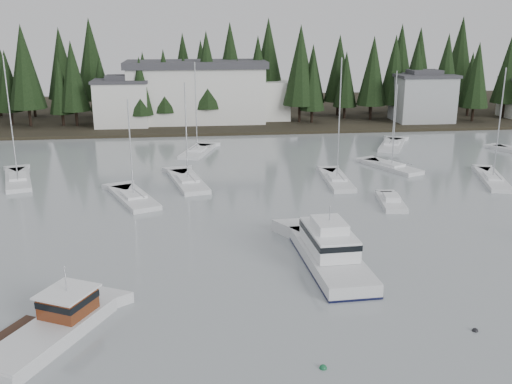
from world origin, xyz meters
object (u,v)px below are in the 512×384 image
at_px(sailboat_5, 392,146).
at_px(sailboat_1, 392,168).
at_px(sailboat_4, 188,183).
at_px(sailboat_10, 492,181).
at_px(lobster_boat_brown, 53,329).
at_px(sailboat_0, 134,200).
at_px(sailboat_6, 337,181).
at_px(runabout_1, 391,203).
at_px(sailboat_3, 197,153).
at_px(harbor_inn, 208,92).
at_px(house_west, 122,102).
at_px(cabin_cruiser_center, 330,254).
at_px(sailboat_8, 18,181).
at_px(house_east_a, 423,97).

bearing_deg(sailboat_5, sailboat_1, -173.81).
bearing_deg(sailboat_5, sailboat_4, 145.33).
bearing_deg(sailboat_1, sailboat_10, -150.82).
relative_size(lobster_boat_brown, sailboat_0, 0.86).
height_order(sailboat_0, sailboat_6, sailboat_6).
bearing_deg(runabout_1, sailboat_10, -55.33).
distance_m(sailboat_6, runabout_1, 9.62).
xyz_separation_m(sailboat_0, sailboat_10, (41.01, 2.69, 0.02)).
bearing_deg(sailboat_3, sailboat_1, -98.46).
xyz_separation_m(sailboat_0, sailboat_5, (36.06, 23.05, 0.00)).
bearing_deg(harbor_inn, sailboat_6, -72.49).
distance_m(house_west, harbor_inn, 15.45).
bearing_deg(sailboat_0, sailboat_3, -39.81).
relative_size(cabin_cruiser_center, sailboat_3, 0.93).
xyz_separation_m(sailboat_5, sailboat_8, (-50.14, -14.06, 0.03)).
xyz_separation_m(sailboat_1, sailboat_10, (9.64, -7.24, 0.02)).
height_order(lobster_boat_brown, sailboat_10, sailboat_10).
bearing_deg(lobster_boat_brown, cabin_cruiser_center, -38.33).
relative_size(sailboat_3, sailboat_6, 0.90).
height_order(house_east_a, lobster_boat_brown, house_east_a).
distance_m(lobster_boat_brown, sailboat_1, 49.97).
bearing_deg(house_east_a, cabin_cruiser_center, -117.67).
xyz_separation_m(house_west, sailboat_8, (-8.49, -34.54, -4.58)).
relative_size(cabin_cruiser_center, sailboat_1, 1.10).
bearing_deg(harbor_inn, sailboat_4, -95.30).
bearing_deg(harbor_inn, sailboat_8, -121.84).
height_order(sailboat_1, sailboat_5, sailboat_5).
height_order(house_west, harbor_inn, harbor_inn).
bearing_deg(house_west, runabout_1, -56.52).
bearing_deg(sailboat_8, sailboat_3, -75.15).
height_order(sailboat_0, sailboat_8, sailboat_8).
height_order(house_west, cabin_cruiser_center, house_west).
relative_size(sailboat_1, sailboat_6, 0.76).
bearing_deg(sailboat_5, sailboat_0, 148.41).
bearing_deg(runabout_1, house_west, 42.07).
bearing_deg(cabin_cruiser_center, house_west, 16.91).
distance_m(sailboat_0, sailboat_8, 16.71).
distance_m(lobster_boat_brown, sailboat_8, 37.94).
bearing_deg(sailboat_8, runabout_1, -125.12).
height_order(sailboat_0, sailboat_10, sailboat_10).
distance_m(house_east_a, lobster_boat_brown, 86.16).
distance_m(harbor_inn, sailboat_3, 25.80).
height_order(lobster_boat_brown, sailboat_4, sailboat_4).
distance_m(lobster_boat_brown, cabin_cruiser_center, 20.49).
xyz_separation_m(cabin_cruiser_center, sailboat_1, (14.98, 28.44, -0.73)).
distance_m(sailboat_3, sailboat_8, 24.66).
xyz_separation_m(house_west, house_east_a, (54.00, -1.00, 0.25)).
distance_m(sailboat_4, sailboat_8, 19.97).
relative_size(sailboat_4, runabout_1, 1.86).
bearing_deg(lobster_boat_brown, sailboat_5, -10.36).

